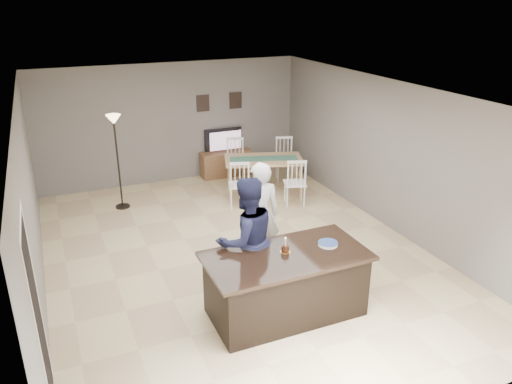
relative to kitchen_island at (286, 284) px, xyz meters
name	(u,v)px	position (x,y,z in m)	size (l,w,h in m)	color
floor	(237,254)	(0.00, 1.80, -0.45)	(8.00, 8.00, 0.00)	#CDB583
room_shell	(236,159)	(0.00, 1.80, 1.22)	(8.00, 8.00, 8.00)	slate
kitchen_island	(286,284)	(0.00, 0.00, 0.00)	(2.15, 1.10, 0.90)	black
tv_console	(226,163)	(1.20, 5.57, -0.15)	(1.20, 0.40, 0.60)	brown
television	(224,140)	(1.20, 5.64, 0.41)	(0.91, 0.12, 0.53)	black
tv_screen_glow	(226,141)	(1.20, 5.56, 0.42)	(0.78, 0.78, 0.00)	#DF5518
picture_frames	(220,102)	(1.15, 5.78, 1.30)	(1.10, 0.02, 0.38)	black
doorway	(36,304)	(-2.99, -0.50, 0.80)	(0.00, 2.10, 2.65)	black
woman	(260,215)	(0.21, 1.35, 0.41)	(0.63, 0.41, 1.73)	silver
man	(246,240)	(-0.34, 0.55, 0.46)	(0.89, 0.69, 1.83)	#1A1C39
birthday_cake	(285,248)	(0.02, 0.07, 0.50)	(0.14, 0.14, 0.21)	gold
plate_stack	(328,244)	(0.63, 0.01, 0.47)	(0.27, 0.27, 0.04)	white
dining_table	(264,165)	(1.57, 4.20, 0.19)	(2.08, 2.27, 1.01)	tan
floor_lamp	(115,137)	(-1.42, 4.60, 1.04)	(0.29, 0.29, 1.92)	black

